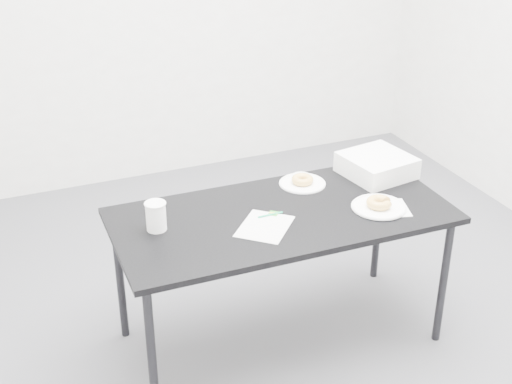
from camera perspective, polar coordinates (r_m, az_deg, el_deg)
name	(u,v)px	position (r m, az deg, el deg)	size (l,w,h in m)	color
floor	(265,331)	(3.62, 0.76, -11.03)	(4.00, 4.00, 0.00)	#505056
table	(282,223)	(3.23, 2.10, -2.51)	(1.53, 0.74, 0.69)	black
scorecard	(265,226)	(3.09, 0.70, -2.77)	(0.20, 0.26, 0.00)	silver
logo_patch	(274,213)	(3.19, 1.41, -1.72)	(0.04, 0.04, 0.00)	green
pen	(270,215)	(3.18, 1.15, -1.83)	(0.01, 0.01, 0.12)	#0D925F
napkin	(389,208)	(3.29, 10.56, -1.29)	(0.17, 0.17, 0.00)	silver
plate_near	(379,207)	(3.29, 9.80, -1.19)	(0.25, 0.25, 0.01)	white
donut_near	(379,203)	(3.28, 9.83, -0.84)	(0.12, 0.12, 0.04)	gold
plate_far	(302,183)	(3.47, 3.73, 0.69)	(0.23, 0.23, 0.01)	white
donut_far	(302,180)	(3.46, 3.74, 0.99)	(0.11, 0.11, 0.04)	gold
coffee_cup	(156,216)	(3.07, -8.01, -1.92)	(0.09, 0.09, 0.13)	white
cup_lid	(301,177)	(3.53, 3.63, 1.25)	(0.09, 0.09, 0.01)	silver
bakery_box	(377,165)	(3.59, 9.63, 2.12)	(0.31, 0.31, 0.10)	white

